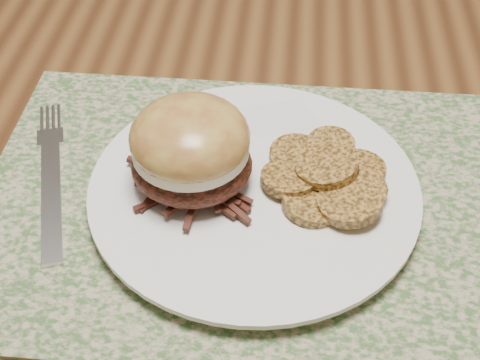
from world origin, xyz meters
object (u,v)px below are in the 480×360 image
(dinner_plate, at_px, (254,191))
(pork_sandwich, at_px, (191,149))
(fork, at_px, (51,175))
(dining_table, at_px, (113,144))

(dinner_plate, height_order, pork_sandwich, pork_sandwich)
(dinner_plate, bearing_deg, pork_sandwich, -179.01)
(dinner_plate, bearing_deg, fork, 177.12)
(dining_table, bearing_deg, fork, -94.62)
(dinner_plate, bearing_deg, dining_table, 138.46)
(dinner_plate, xyz_separation_m, fork, (-0.18, 0.01, -0.01))
(dining_table, xyz_separation_m, fork, (-0.01, -0.14, 0.09))
(dining_table, height_order, fork, fork)
(dining_table, relative_size, pork_sandwich, 13.89)
(dining_table, distance_m, fork, 0.16)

